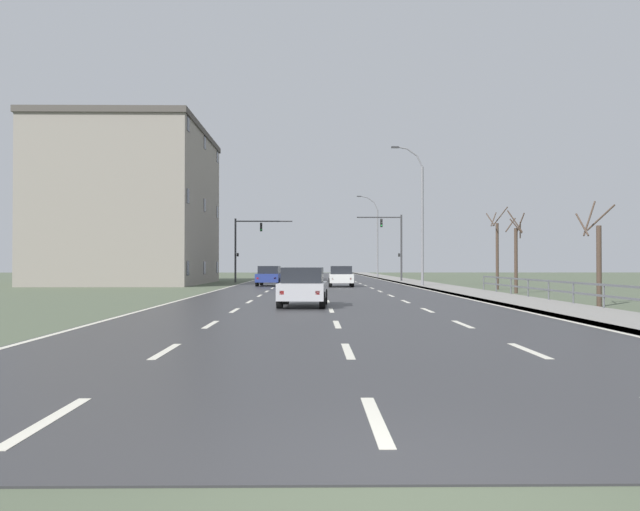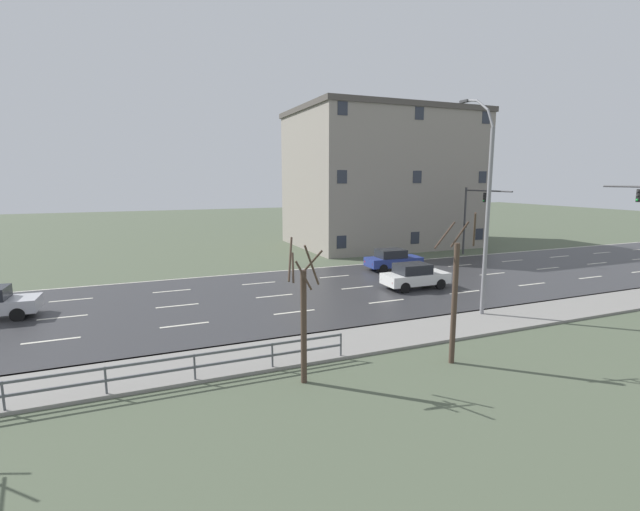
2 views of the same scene
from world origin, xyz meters
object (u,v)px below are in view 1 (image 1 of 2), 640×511
Objects in this scene: car_far_right at (303,287)px; traffic_signal_right at (394,239)px; traffic_signal_left at (246,240)px; car_near_right at (341,276)px; car_far_left at (270,276)px; street_lamp_midground at (420,218)px; brick_building at (132,207)px; street_lamp_distant at (376,238)px.

traffic_signal_right is at bearing 80.02° from car_far_right.
traffic_signal_left is at bearing 102.69° from car_far_right.
traffic_signal_right is 1.58× the size of car_near_right.
car_far_left is at bearing 162.53° from car_near_right.
street_lamp_midground reaches higher than car_near_right.
traffic_signal_left is 1.43× the size of car_far_left.
traffic_signal_left is at bearing 20.69° from brick_building.
car_far_right is at bearing -79.90° from car_far_left.
car_far_right is (-2.52, -22.57, 0.00)m from car_near_right.
car_near_right is at bearing -113.38° from traffic_signal_right.
car_far_left is (-11.23, -11.43, -3.38)m from traffic_signal_right.
car_near_right is at bearing -54.10° from traffic_signal_left.
street_lamp_distant is 19.63m from traffic_signal_right.
car_far_right is at bearing -98.69° from street_lamp_distant.
traffic_signal_left is (-14.34, 11.75, -1.24)m from street_lamp_midground.
car_near_right is at bearing -23.71° from brick_building.
traffic_signal_left is 1.43× the size of car_far_right.
car_far_right is at bearing -110.82° from street_lamp_midground.
street_lamp_midground is 24.33m from car_far_right.
car_far_right is 24.56m from car_far_left.
traffic_signal_left is 14.60m from car_near_right.
street_lamp_distant is 0.59× the size of brick_building.
street_lamp_distant is at bearing 72.85° from car_far_left.
street_lamp_midground is 2.58× the size of car_near_right.
street_lamp_midground is 7.44m from car_near_right.
street_lamp_midground is 1.64× the size of traffic_signal_right.
traffic_signal_right is 16.37m from car_far_left.
street_lamp_midground is 25.36m from brick_building.
car_near_right is 0.23× the size of brick_building.
traffic_signal_right reaches higher than car_far_right.
car_near_right is at bearing 178.06° from street_lamp_midground.
traffic_signal_left is at bearing 126.60° from car_near_right.
brick_building is at bearing -133.83° from street_lamp_distant.
traffic_signal_right is (-0.26, 13.44, -1.03)m from street_lamp_midground.
street_lamp_distant is at bearing 90.07° from street_lamp_midground.
traffic_signal_right is at bearing 91.12° from street_lamp_midground.
street_lamp_distant is 33.36m from car_far_left.
street_lamp_midground is at bearing -1.24° from car_near_right.
street_lamp_midground is 1.78× the size of traffic_signal_left.
car_far_left is at bearing -134.50° from traffic_signal_right.
street_lamp_midground is 13.48m from traffic_signal_right.
car_far_left is at bearing -26.02° from brick_building.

